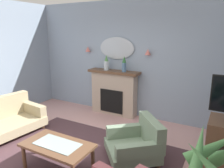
{
  "coord_description": "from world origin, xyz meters",
  "views": [
    {
      "loc": [
        2.05,
        -2.32,
        2.13
      ],
      "look_at": [
        0.04,
        1.32,
        1.09
      ],
      "focal_mm": 34.08,
      "sensor_mm": 36.0,
      "label": 1
    }
  ],
  "objects": [
    {
      "name": "wall_back",
      "position": [
        0.0,
        2.57,
        1.44
      ],
      "size": [
        6.69,
        0.1,
        2.88
      ],
      "primitive_type": "cube",
      "color": "#8C9EB2",
      "rests_on": "ground"
    },
    {
      "name": "armchair_by_coffee_table",
      "position": [
        0.86,
        0.71,
        0.31
      ],
      "size": [
        1.14,
        1.14,
        0.71
      ],
      "color": "gray",
      "rests_on": "ground"
    },
    {
      "name": "coffee_table",
      "position": [
        -0.12,
        -0.15,
        0.38
      ],
      "size": [
        1.1,
        0.6,
        0.45
      ],
      "color": "brown",
      "rests_on": "ground"
    },
    {
      "name": "fireplace",
      "position": [
        -0.47,
        2.35,
        0.57
      ],
      "size": [
        1.36,
        0.36,
        1.16
      ],
      "color": "tan",
      "rests_on": "ground"
    },
    {
      "name": "patterned_rug",
      "position": [
        0.0,
        0.2,
        0.01
      ],
      "size": [
        3.2,
        2.4,
        0.01
      ],
      "primitive_type": "cube",
      "color": "#4C3338",
      "rests_on": "ground"
    },
    {
      "name": "wall_mirror",
      "position": [
        -0.47,
        2.49,
        1.71
      ],
      "size": [
        0.96,
        0.06,
        0.56
      ],
      "primitive_type": "ellipsoid",
      "color": "#B2BCC6"
    },
    {
      "name": "mantel_vase_centre",
      "position": [
        -0.17,
        2.32,
        1.35
      ],
      "size": [
        0.11,
        0.11,
        0.39
      ],
      "color": "#4C7093",
      "rests_on": "fireplace"
    },
    {
      "name": "mantel_vase_right",
      "position": [
        -0.67,
        2.32,
        1.33
      ],
      "size": [
        0.13,
        0.13,
        0.39
      ],
      "color": "silver",
      "rests_on": "fireplace"
    },
    {
      "name": "wall_sconce_left",
      "position": [
        -1.32,
        2.44,
        1.66
      ],
      "size": [
        0.14,
        0.14,
        0.14
      ],
      "primitive_type": "cone",
      "color": "#D17066"
    },
    {
      "name": "wall_sconce_right",
      "position": [
        0.38,
        2.44,
        1.66
      ],
      "size": [
        0.14,
        0.14,
        0.14
      ],
      "primitive_type": "cone",
      "color": "#D17066"
    }
  ]
}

